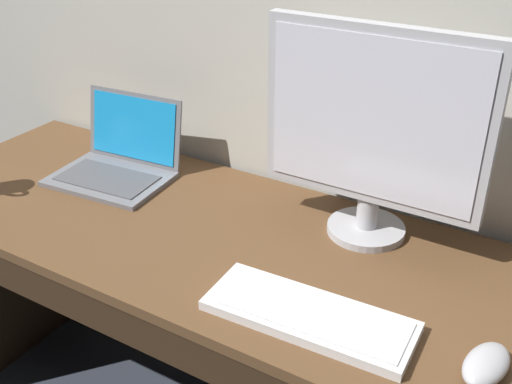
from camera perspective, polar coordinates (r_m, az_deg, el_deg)
The scene contains 5 objects.
desk at distance 1.59m, azimuth -4.33°, elevation -11.00°, with size 1.70×0.61×0.75m.
laptop_space_gray at distance 1.73m, azimuth -12.76°, elevation 2.75°, with size 0.33×0.28×0.21m.
external_monitor at distance 1.34m, azimuth 10.88°, elevation 5.70°, with size 0.50×0.18×0.49m.
wired_keyboard at distance 1.19m, azimuth 4.95°, elevation -11.38°, with size 0.41×0.16×0.02m.
computer_mouse at distance 1.15m, azimuth 20.64°, elevation -14.81°, with size 0.07×0.12×0.04m, color #B7B7BC.
Camera 1 is at (0.73, -1.00, 1.52)m, focal length 42.97 mm.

